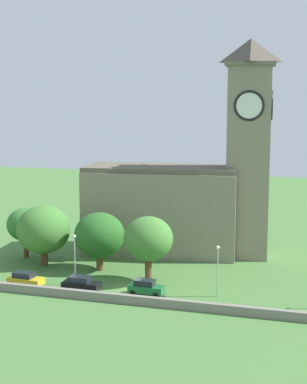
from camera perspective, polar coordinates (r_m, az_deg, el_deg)
The scene contains 12 objects.
ground_plane at distance 89.25m, azimuth 0.94°, elevation -6.38°, with size 200.00×200.00×0.00m, color #477538.
church at distance 91.18m, azimuth 3.09°, elevation 0.01°, with size 28.70×12.36×31.85m.
quay_barrier at distance 71.16m, azimuth -3.46°, elevation -9.96°, with size 44.51×0.70×1.06m, color gray.
car_yellow at distance 78.39m, azimuth -11.99°, elevation -8.04°, with size 4.67×2.43×1.85m.
car_black at distance 75.24m, azimuth -6.86°, elevation -8.60°, with size 4.66×2.32×1.93m.
car_green at distance 73.47m, azimuth -0.72°, elevation -8.98°, with size 4.32×2.19×1.91m.
streetlamp_west_mid at distance 76.90m, azimuth -7.45°, elevation -5.55°, with size 0.44×0.44×6.56m.
streetlamp_central at distance 72.43m, azimuth 6.07°, elevation -6.59°, with size 0.44×0.44×6.24m.
tree_churchyard at distance 77.11m, azimuth -0.50°, elevation -4.44°, with size 6.34×6.34×8.62m.
tree_riverside_west at distance 91.11m, azimuth -11.98°, elevation -3.03°, with size 5.46×5.46×7.48m.
tree_riverside_east at distance 86.46m, azimuth -10.34°, elevation -3.51°, with size 7.58×7.58×8.60m.
tree_by_tower at distance 83.01m, azimuth -5.12°, elevation -4.08°, with size 6.91×6.91×8.05m.
Camera 1 is at (23.39, -67.85, 23.52)m, focal length 56.60 mm.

